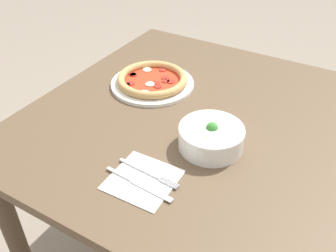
{
  "coord_description": "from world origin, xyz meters",
  "views": [
    {
      "loc": [
        0.84,
        0.38,
        1.42
      ],
      "look_at": [
        0.11,
        -0.05,
        0.79
      ],
      "focal_mm": 40.0,
      "sensor_mm": 36.0,
      "label": 1
    }
  ],
  "objects_px": {
    "bowl": "(211,136)",
    "fork": "(147,172)",
    "knife": "(135,182)",
    "pizza": "(152,81)"
  },
  "relations": [
    {
      "from": "pizza",
      "to": "knife",
      "type": "xyz_separation_m",
      "value": [
        0.42,
        0.22,
        -0.01
      ]
    },
    {
      "from": "bowl",
      "to": "fork",
      "type": "relative_size",
      "value": 1.0
    },
    {
      "from": "bowl",
      "to": "knife",
      "type": "height_order",
      "value": "bowl"
    },
    {
      "from": "pizza",
      "to": "knife",
      "type": "relative_size",
      "value": 1.44
    },
    {
      "from": "pizza",
      "to": "bowl",
      "type": "distance_m",
      "value": 0.37
    },
    {
      "from": "pizza",
      "to": "fork",
      "type": "bearing_deg",
      "value": 30.77
    },
    {
      "from": "pizza",
      "to": "bowl",
      "type": "height_order",
      "value": "bowl"
    },
    {
      "from": "pizza",
      "to": "knife",
      "type": "distance_m",
      "value": 0.47
    },
    {
      "from": "fork",
      "to": "knife",
      "type": "relative_size",
      "value": 0.91
    },
    {
      "from": "bowl",
      "to": "knife",
      "type": "distance_m",
      "value": 0.24
    }
  ]
}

